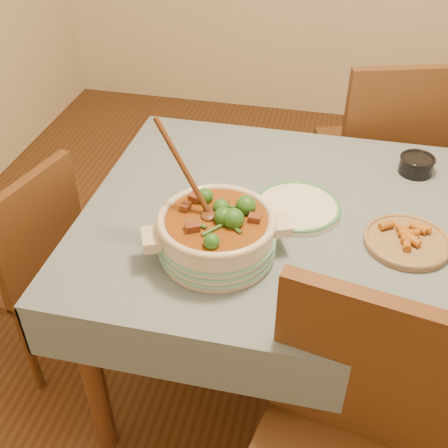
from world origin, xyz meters
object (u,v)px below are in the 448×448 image
(fried_plate, at_px, (407,240))
(chair_far, at_px, (384,152))
(chair_left, at_px, (25,258))
(dining_table, at_px, (352,248))
(condiment_bowl, at_px, (417,164))
(stew_casserole, at_px, (217,231))
(white_plate, at_px, (297,207))

(fried_plate, distance_m, chair_far, 0.89)
(chair_left, bearing_deg, chair_far, 139.00)
(dining_table, height_order, chair_far, chair_far)
(dining_table, xyz_separation_m, fried_plate, (0.14, -0.06, 0.11))
(condiment_bowl, bearing_deg, dining_table, -118.50)
(dining_table, distance_m, stew_casserole, 0.48)
(fried_plate, relative_size, chair_far, 0.32)
(white_plate, height_order, chair_left, chair_left)
(dining_table, relative_size, condiment_bowl, 11.26)
(stew_casserole, bearing_deg, dining_table, 30.65)
(stew_casserole, distance_m, condiment_bowl, 0.80)
(fried_plate, height_order, chair_left, chair_left)
(condiment_bowl, xyz_separation_m, fried_plate, (-0.04, -0.40, -0.02))
(dining_table, distance_m, fried_plate, 0.19)
(dining_table, height_order, condiment_bowl, condiment_bowl)
(white_plate, relative_size, chair_far, 0.34)
(fried_plate, relative_size, chair_left, 0.37)
(white_plate, xyz_separation_m, condiment_bowl, (0.37, 0.31, 0.02))
(stew_casserole, height_order, chair_far, stew_casserole)
(dining_table, xyz_separation_m, stew_casserole, (-0.38, -0.23, 0.17))
(dining_table, distance_m, condiment_bowl, 0.41)
(white_plate, bearing_deg, chair_left, -172.58)
(condiment_bowl, relative_size, chair_far, 0.15)
(chair_far, bearing_deg, chair_left, 18.66)
(stew_casserole, xyz_separation_m, chair_far, (0.50, 1.03, -0.28))
(stew_casserole, height_order, white_plate, stew_casserole)
(dining_table, bearing_deg, chair_far, 81.86)
(chair_left, bearing_deg, condiment_bowl, 121.28)
(dining_table, distance_m, chair_left, 1.14)
(white_plate, relative_size, fried_plate, 1.06)
(chair_far, xyz_separation_m, chair_left, (-1.23, -0.89, -0.08))
(dining_table, height_order, white_plate, white_plate)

